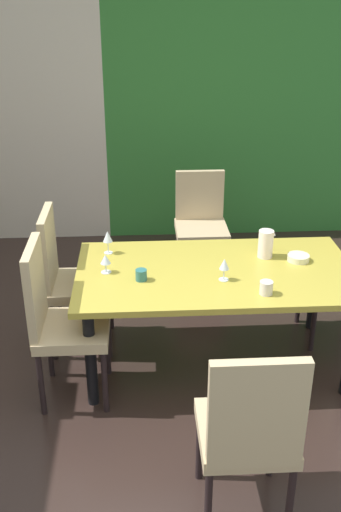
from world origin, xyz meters
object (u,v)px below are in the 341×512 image
chair_head_far (201,220)px  pitcher_center (266,244)px  wine_glass_near_window (108,237)px  wine_glass_south (224,265)px  chair_left_far (68,274)px  dining_table (216,281)px  chair_left_near (58,316)px  chair_head_near (249,429)px  cup_front (266,288)px  cup_east (141,275)px  serving_bowl_near_shelf (298,258)px  wine_glass_corner (105,260)px

chair_head_far → pitcher_center: chair_head_far is taller
chair_head_far → wine_glass_near_window: (-0.75, -1.00, 0.29)m
wine_glass_south → chair_left_far: bearing=157.7°
dining_table → chair_left_near: bearing=-164.0°
chair_head_far → chair_left_far: bearing=44.4°
wine_glass_near_window → wine_glass_south: size_ratio=1.12×
chair_head_near → chair_head_far: chair_head_near is taller
cup_front → pitcher_center: size_ratio=0.43×
cup_east → pitcher_center: (0.84, 0.29, 0.06)m
chair_left_near → serving_bowl_near_shelf: (1.56, 0.39, 0.16)m
serving_bowl_near_shelf → chair_left_near: bearing=-165.8°
serving_bowl_near_shelf → cup_front: bearing=-125.4°
pitcher_center → cup_front: bearing=-101.3°
dining_table → chair_head_far: chair_head_far is taller
chair_left_near → cup_front: 1.26m
chair_left_near → wine_glass_near_window: 0.71m
wine_glass_near_window → serving_bowl_near_shelf: size_ratio=1.12×
chair_head_far → serving_bowl_near_shelf: 1.32m
wine_glass_near_window → wine_glass_corner: 0.30m
wine_glass_near_window → chair_left_near: bearing=-116.1°
chair_head_near → wine_glass_corner: bearing=117.7°
dining_table → pitcher_center: 0.44m
wine_glass_south → serving_bowl_near_shelf: size_ratio=0.99×
chair_left_far → wine_glass_corner: 0.46m
dining_table → chair_left_far: bearing=164.0°
wine_glass_corner → serving_bowl_near_shelf: wine_glass_corner is taller
chair_head_near → chair_left_far: size_ratio=1.00×
dining_table → chair_head_near: bearing=-90.7°
cup_front → wine_glass_near_window: bearing=146.6°
dining_table → wine_glass_near_window: 0.79m
serving_bowl_near_shelf → cup_east: bearing=-168.3°
dining_table → chair_head_far: size_ratio=1.91×
wine_glass_south → cup_front: wine_glass_south is taller
dining_table → chair_head_far: 1.31m
chair_head_near → chair_left_near: bearing=133.7°
chair_head_near → cup_front: 1.03m
wine_glass_corner → serving_bowl_near_shelf: 1.28m
dining_table → cup_front: bearing=-52.4°
chair_head_near → wine_glass_south: 1.20m
cup_front → cup_east: cup_front is taller
serving_bowl_near_shelf → cup_front: cup_front is taller
dining_table → chair_left_far: 1.04m
dining_table → wine_glass_south: wine_glass_south is taller
dining_table → chair_left_near: size_ratio=1.74×
wine_glass_near_window → chair_left_far: bearing=-175.9°
chair_left_near → chair_head_far: chair_left_near is taller
wine_glass_corner → pitcher_center: size_ratio=0.65×
chair_head_far → wine_glass_corner: bearing=59.7°
dining_table → chair_left_near: chair_left_near is taller
wine_glass_near_window → chair_head_far: bearing=53.0°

